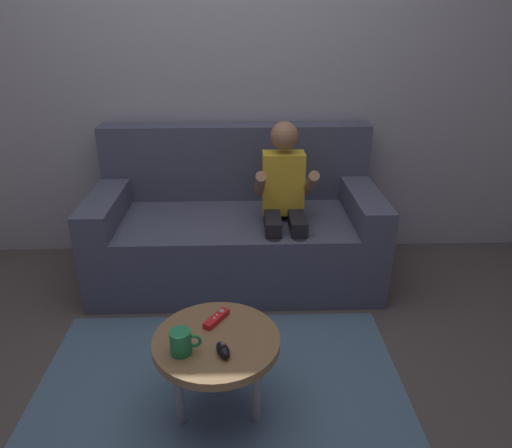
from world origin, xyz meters
TOP-DOWN VIEW (x-y plane):
  - ground_plane at (0.00, 0.00)m, footprint 10.32×10.32m
  - wall_back at (0.00, 1.45)m, footprint 5.16×0.05m
  - couch at (0.08, 1.06)m, footprint 1.71×0.80m
  - person_seated_on_couch at (0.36, 0.88)m, footprint 0.34×0.41m
  - coffee_table at (0.01, -0.11)m, footprint 0.50×0.50m
  - area_rug at (0.01, -0.12)m, footprint 1.65×1.37m
  - game_remote_red_near_edge at (0.01, -0.01)m, footprint 0.11×0.14m
  - nunchuk_black at (0.04, -0.21)m, footprint 0.07×0.10m
  - coffee_mug at (-0.11, -0.20)m, footprint 0.12×0.08m

SIDE VIEW (x-z plane):
  - ground_plane at x=0.00m, z-range 0.00..0.00m
  - area_rug at x=0.01m, z-range 0.00..0.01m
  - couch at x=0.08m, z-range -0.14..0.76m
  - coffee_table at x=0.01m, z-range 0.15..0.53m
  - game_remote_red_near_edge at x=0.01m, z-range 0.38..0.41m
  - nunchuk_black at x=0.04m, z-range 0.38..0.43m
  - coffee_mug at x=-0.11m, z-range 0.39..0.48m
  - person_seated_on_couch at x=0.36m, z-range 0.07..1.07m
  - wall_back at x=0.00m, z-range 0.00..2.50m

